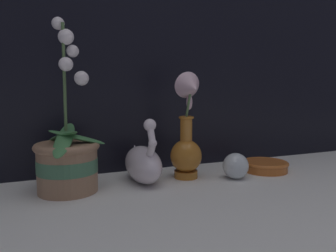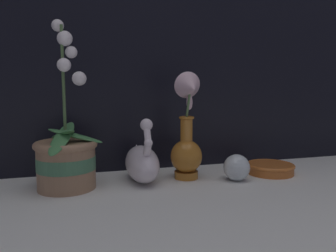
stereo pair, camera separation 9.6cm
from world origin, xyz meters
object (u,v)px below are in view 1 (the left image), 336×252
at_px(swan_figurine, 143,163).
at_px(blue_vase, 187,138).
at_px(glass_sphere, 236,166).
at_px(amber_dish, 265,165).
at_px(orchid_potted_plant, 67,158).

height_order(swan_figurine, blue_vase, blue_vase).
relative_size(blue_vase, glass_sphere, 4.09).
xyz_separation_m(swan_figurine, glass_sphere, (0.27, -0.07, -0.02)).
height_order(swan_figurine, amber_dish, swan_figurine).
bearing_deg(amber_dish, glass_sphere, -163.37).
distance_m(blue_vase, amber_dish, 0.29).
distance_m(swan_figurine, glass_sphere, 0.28).
relative_size(orchid_potted_plant, swan_figurine, 2.17).
bearing_deg(orchid_potted_plant, swan_figurine, 3.06).
bearing_deg(blue_vase, orchid_potted_plant, 179.46).
xyz_separation_m(orchid_potted_plant, swan_figurine, (0.21, 0.01, -0.03)).
bearing_deg(glass_sphere, orchid_potted_plant, 172.87).
relative_size(orchid_potted_plant, blue_vase, 1.41).
xyz_separation_m(orchid_potted_plant, amber_dish, (0.62, -0.02, -0.07)).
height_order(swan_figurine, glass_sphere, swan_figurine).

